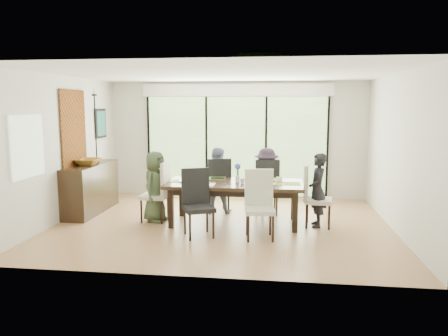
# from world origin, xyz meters

# --- Properties ---
(floor) EXTENTS (6.00, 5.00, 0.01)m
(floor) POSITION_xyz_m (0.00, 0.00, -0.01)
(floor) COLOR brown
(floor) RESTS_ON ground
(ceiling) EXTENTS (6.00, 5.00, 0.01)m
(ceiling) POSITION_xyz_m (0.00, 0.00, 2.71)
(ceiling) COLOR white
(ceiling) RESTS_ON wall_back
(wall_back) EXTENTS (6.00, 0.02, 2.70)m
(wall_back) POSITION_xyz_m (0.00, 2.51, 1.35)
(wall_back) COLOR beige
(wall_back) RESTS_ON floor
(wall_front) EXTENTS (6.00, 0.02, 2.70)m
(wall_front) POSITION_xyz_m (0.00, -2.51, 1.35)
(wall_front) COLOR beige
(wall_front) RESTS_ON floor
(wall_left) EXTENTS (0.02, 5.00, 2.70)m
(wall_left) POSITION_xyz_m (-3.01, 0.00, 1.35)
(wall_left) COLOR white
(wall_left) RESTS_ON floor
(wall_right) EXTENTS (0.02, 5.00, 2.70)m
(wall_right) POSITION_xyz_m (3.01, 0.00, 1.35)
(wall_right) COLOR beige
(wall_right) RESTS_ON floor
(glass_doors) EXTENTS (4.20, 0.02, 2.30)m
(glass_doors) POSITION_xyz_m (0.00, 2.47, 1.20)
(glass_doors) COLOR #598C3F
(glass_doors) RESTS_ON wall_back
(blinds_header) EXTENTS (4.40, 0.06, 0.28)m
(blinds_header) POSITION_xyz_m (0.00, 2.46, 2.50)
(blinds_header) COLOR white
(blinds_header) RESTS_ON wall_back
(mullion_a) EXTENTS (0.05, 0.04, 2.30)m
(mullion_a) POSITION_xyz_m (-2.10, 2.46, 1.20)
(mullion_a) COLOR black
(mullion_a) RESTS_ON wall_back
(mullion_b) EXTENTS (0.05, 0.04, 2.30)m
(mullion_b) POSITION_xyz_m (-0.70, 2.46, 1.20)
(mullion_b) COLOR black
(mullion_b) RESTS_ON wall_back
(mullion_c) EXTENTS (0.05, 0.04, 2.30)m
(mullion_c) POSITION_xyz_m (0.70, 2.46, 1.20)
(mullion_c) COLOR black
(mullion_c) RESTS_ON wall_back
(mullion_d) EXTENTS (0.05, 0.04, 2.30)m
(mullion_d) POSITION_xyz_m (2.10, 2.46, 1.20)
(mullion_d) COLOR black
(mullion_d) RESTS_ON wall_back
(side_window) EXTENTS (0.02, 0.90, 1.00)m
(side_window) POSITION_xyz_m (-2.97, -1.20, 1.50)
(side_window) COLOR #8CAD7F
(side_window) RESTS_ON wall_left
(deck) EXTENTS (6.00, 1.80, 0.10)m
(deck) POSITION_xyz_m (0.00, 3.40, -0.05)
(deck) COLOR brown
(deck) RESTS_ON ground
(rail_top) EXTENTS (6.00, 0.08, 0.06)m
(rail_top) POSITION_xyz_m (0.00, 4.20, 0.55)
(rail_top) COLOR brown
(rail_top) RESTS_ON deck
(foliage_left) EXTENTS (3.20, 3.20, 3.20)m
(foliage_left) POSITION_xyz_m (-1.80, 5.20, 1.44)
(foliage_left) COLOR #14380F
(foliage_left) RESTS_ON ground
(foliage_mid) EXTENTS (4.00, 4.00, 4.00)m
(foliage_mid) POSITION_xyz_m (0.40, 5.80, 1.80)
(foliage_mid) COLOR #14380F
(foliage_mid) RESTS_ON ground
(foliage_right) EXTENTS (2.80, 2.80, 2.80)m
(foliage_right) POSITION_xyz_m (2.20, 5.00, 1.26)
(foliage_right) COLOR #14380F
(foliage_right) RESTS_ON ground
(foliage_far) EXTENTS (3.60, 3.60, 3.60)m
(foliage_far) POSITION_xyz_m (-0.60, 6.50, 1.62)
(foliage_far) COLOR #14380F
(foliage_far) RESTS_ON ground
(table_top) EXTENTS (2.45, 1.12, 0.06)m
(table_top) POSITION_xyz_m (0.22, 0.08, 0.73)
(table_top) COLOR black
(table_top) RESTS_ON floor
(table_apron) EXTENTS (2.24, 0.92, 0.10)m
(table_apron) POSITION_xyz_m (0.22, 0.08, 0.64)
(table_apron) COLOR black
(table_apron) RESTS_ON floor
(table_leg_fl) EXTENTS (0.09, 0.09, 0.70)m
(table_leg_fl) POSITION_xyz_m (-0.86, -0.35, 0.35)
(table_leg_fl) COLOR black
(table_leg_fl) RESTS_ON floor
(table_leg_fr) EXTENTS (0.09, 0.09, 0.70)m
(table_leg_fr) POSITION_xyz_m (1.30, -0.35, 0.35)
(table_leg_fr) COLOR black
(table_leg_fr) RESTS_ON floor
(table_leg_bl) EXTENTS (0.09, 0.09, 0.70)m
(table_leg_bl) POSITION_xyz_m (-0.86, 0.51, 0.35)
(table_leg_bl) COLOR black
(table_leg_bl) RESTS_ON floor
(table_leg_br) EXTENTS (0.09, 0.09, 0.70)m
(table_leg_br) POSITION_xyz_m (1.30, 0.51, 0.35)
(table_leg_br) COLOR black
(table_leg_br) RESTS_ON floor
(chair_left_end) EXTENTS (0.49, 0.49, 1.12)m
(chair_left_end) POSITION_xyz_m (-1.28, 0.08, 0.56)
(chair_left_end) COLOR silver
(chair_left_end) RESTS_ON floor
(chair_right_end) EXTENTS (0.51, 0.51, 1.12)m
(chair_right_end) POSITION_xyz_m (1.72, 0.08, 0.56)
(chair_right_end) COLOR beige
(chair_right_end) RESTS_ON floor
(chair_far_left) EXTENTS (0.61, 0.61, 1.12)m
(chair_far_left) POSITION_xyz_m (-0.23, 0.93, 0.56)
(chair_far_left) COLOR black
(chair_far_left) RESTS_ON floor
(chair_far_right) EXTENTS (0.52, 0.52, 1.12)m
(chair_far_right) POSITION_xyz_m (0.77, 0.93, 0.56)
(chair_far_right) COLOR black
(chair_far_right) RESTS_ON floor
(chair_near_left) EXTENTS (0.62, 0.62, 1.12)m
(chair_near_left) POSITION_xyz_m (-0.28, -0.79, 0.56)
(chair_near_left) COLOR black
(chair_near_left) RESTS_ON floor
(chair_near_right) EXTENTS (0.52, 0.52, 1.12)m
(chair_near_right) POSITION_xyz_m (0.72, -0.79, 0.56)
(chair_near_right) COLOR beige
(chair_near_right) RESTS_ON floor
(person_left_end) EXTENTS (0.53, 0.69, 1.32)m
(person_left_end) POSITION_xyz_m (-1.26, 0.08, 0.66)
(person_left_end) COLOR #3C4C32
(person_left_end) RESTS_ON floor
(person_right_end) EXTENTS (0.42, 0.64, 1.32)m
(person_right_end) POSITION_xyz_m (1.70, 0.08, 0.66)
(person_right_end) COLOR black
(person_right_end) RESTS_ON floor
(person_far_left) EXTENTS (0.63, 0.41, 1.32)m
(person_far_left) POSITION_xyz_m (-0.23, 0.91, 0.66)
(person_far_left) COLOR #7488A8
(person_far_left) RESTS_ON floor
(person_far_right) EXTENTS (0.68, 0.50, 1.32)m
(person_far_right) POSITION_xyz_m (0.77, 0.91, 0.66)
(person_far_right) COLOR #2C2132
(person_far_right) RESTS_ON floor
(placemat_left) EXTENTS (0.45, 0.33, 0.01)m
(placemat_left) POSITION_xyz_m (-0.73, 0.08, 0.77)
(placemat_left) COLOR #75AE3E
(placemat_left) RESTS_ON table_top
(placemat_right) EXTENTS (0.45, 0.33, 0.01)m
(placemat_right) POSITION_xyz_m (1.17, 0.08, 0.77)
(placemat_right) COLOR olive
(placemat_right) RESTS_ON table_top
(placemat_far_l) EXTENTS (0.45, 0.33, 0.01)m
(placemat_far_l) POSITION_xyz_m (-0.23, 0.48, 0.77)
(placemat_far_l) COLOR #72AA3D
(placemat_far_l) RESTS_ON table_top
(placemat_far_r) EXTENTS (0.45, 0.33, 0.01)m
(placemat_far_r) POSITION_xyz_m (0.77, 0.48, 0.77)
(placemat_far_r) COLOR #9EB741
(placemat_far_r) RESTS_ON table_top
(placemat_paper) EXTENTS (0.45, 0.33, 0.01)m
(placemat_paper) POSITION_xyz_m (-0.33, -0.22, 0.77)
(placemat_paper) COLOR white
(placemat_paper) RESTS_ON table_top
(tablet_far_l) EXTENTS (0.27, 0.18, 0.01)m
(tablet_far_l) POSITION_xyz_m (-0.13, 0.43, 0.78)
(tablet_far_l) COLOR black
(tablet_far_l) RESTS_ON table_top
(tablet_far_r) EXTENTS (0.24, 0.17, 0.01)m
(tablet_far_r) POSITION_xyz_m (0.72, 0.43, 0.78)
(tablet_far_r) COLOR black
(tablet_far_r) RESTS_ON table_top
(papers) EXTENTS (0.31, 0.22, 0.00)m
(papers) POSITION_xyz_m (0.92, 0.03, 0.77)
(papers) COLOR white
(papers) RESTS_ON table_top
(platter_base) EXTENTS (0.27, 0.27, 0.02)m
(platter_base) POSITION_xyz_m (-0.33, -0.22, 0.78)
(platter_base) COLOR white
(platter_base) RESTS_ON table_top
(platter_snacks) EXTENTS (0.20, 0.20, 0.01)m
(platter_snacks) POSITION_xyz_m (-0.33, -0.22, 0.80)
(platter_snacks) COLOR orange
(platter_snacks) RESTS_ON table_top
(vase) EXTENTS (0.08, 0.08, 0.12)m
(vase) POSITION_xyz_m (0.27, 0.13, 0.83)
(vase) COLOR silver
(vase) RESTS_ON table_top
(hyacinth_stems) EXTENTS (0.04, 0.04, 0.16)m
(hyacinth_stems) POSITION_xyz_m (0.27, 0.13, 0.95)
(hyacinth_stems) COLOR #337226
(hyacinth_stems) RESTS_ON table_top
(hyacinth_blooms) EXTENTS (0.11, 0.11, 0.11)m
(hyacinth_blooms) POSITION_xyz_m (0.27, 0.13, 1.05)
(hyacinth_blooms) COLOR #514DC2
(hyacinth_blooms) RESTS_ON table_top
(laptop) EXTENTS (0.34, 0.22, 0.03)m
(laptop) POSITION_xyz_m (-0.63, -0.02, 0.78)
(laptop) COLOR silver
(laptop) RESTS_ON table_top
(cup_a) EXTENTS (0.18, 0.18, 0.10)m
(cup_a) POSITION_xyz_m (-0.48, 0.23, 0.81)
(cup_a) COLOR white
(cup_a) RESTS_ON table_top
(cup_b) EXTENTS (0.14, 0.14, 0.09)m
(cup_b) POSITION_xyz_m (0.37, -0.02, 0.81)
(cup_b) COLOR white
(cup_b) RESTS_ON table_top
(cup_c) EXTENTS (0.16, 0.16, 0.10)m
(cup_c) POSITION_xyz_m (1.02, 0.18, 0.81)
(cup_c) COLOR white
(cup_c) RESTS_ON table_top
(book) EXTENTS (0.20, 0.25, 0.02)m
(book) POSITION_xyz_m (0.47, 0.13, 0.77)
(book) COLOR white
(book) RESTS_ON table_top
(sideboard) EXTENTS (0.49, 1.74, 0.98)m
(sideboard) POSITION_xyz_m (-2.76, 0.59, 0.49)
(sideboard) COLOR black
(sideboard) RESTS_ON floor
(bowl) EXTENTS (0.52, 0.52, 0.13)m
(bowl) POSITION_xyz_m (-2.76, 0.49, 1.04)
(bowl) COLOR brown
(bowl) RESTS_ON sideboard
(candlestick_base) EXTENTS (0.11, 0.11, 0.04)m
(candlestick_base) POSITION_xyz_m (-2.76, 0.94, 1.00)
(candlestick_base) COLOR black
(candlestick_base) RESTS_ON sideboard
(candlestick_shaft) EXTENTS (0.03, 0.03, 1.36)m
(candlestick_shaft) POSITION_xyz_m (-2.76, 0.94, 1.68)
(candlestick_shaft) COLOR black
(candlestick_shaft) RESTS_ON sideboard
(candlestick_pan) EXTENTS (0.11, 0.11, 0.03)m
(candlestick_pan) POSITION_xyz_m (-2.76, 0.94, 2.36)
(candlestick_pan) COLOR black
(candlestick_pan) RESTS_ON sideboard
(candle) EXTENTS (0.04, 0.04, 0.11)m
(candle) POSITION_xyz_m (-2.76, 0.94, 2.42)
(candle) COLOR silver
(candle) RESTS_ON sideboard
(tapestry) EXTENTS (0.02, 1.00, 1.50)m
(tapestry) POSITION_xyz_m (-2.97, 0.40, 1.70)
(tapestry) COLOR #964A15
(tapestry) RESTS_ON wall_left
(art_frame) EXTENTS (0.03, 0.55, 0.65)m
(art_frame) POSITION_xyz_m (-2.97, 1.70, 1.75)
(art_frame) COLOR black
(art_frame) RESTS_ON wall_left
(art_canvas) EXTENTS (0.01, 0.45, 0.55)m
(art_canvas) POSITION_xyz_m (-2.95, 1.70, 1.75)
(art_canvas) COLOR #1B5956
(art_canvas) RESTS_ON wall_left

